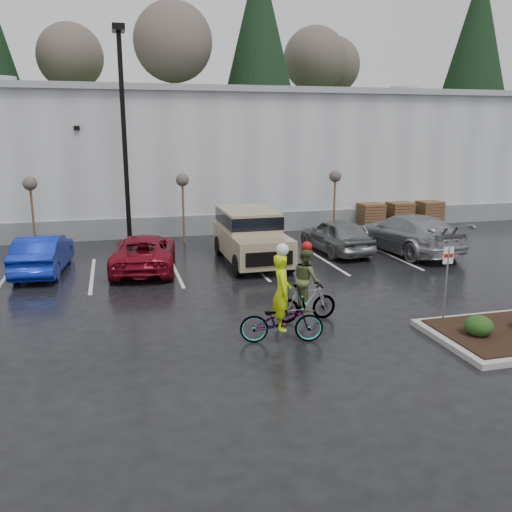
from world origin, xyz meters
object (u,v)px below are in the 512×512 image
object	(u,v)px
pallet_stack_b	(399,215)
car_blue	(43,254)
car_far_silver	(407,233)
cyclist_hivis	(282,312)
fire_lane_sign	(447,276)
cyclist_olive	(306,292)
suv_tan	(251,237)
lamppost	(123,116)
pallet_stack_a	(370,216)
pallet_stack_c	(429,213)
car_red	(144,252)
sapling_west	(30,188)
car_grey	(336,235)
sapling_east	(335,180)
sapling_mid	(182,184)

from	to	relation	value
pallet_stack_b	car_blue	xyz separation A→B (m)	(-17.41, -5.18, 0.04)
pallet_stack_b	car_far_silver	bearing A→B (deg)	-116.33
cyclist_hivis	car_blue	bearing A→B (deg)	48.59
fire_lane_sign	cyclist_olive	distance (m)	3.74
fire_lane_sign	suv_tan	xyz separation A→B (m)	(-3.25, 8.11, -0.38)
lamppost	pallet_stack_a	bearing A→B (deg)	9.09
pallet_stack_c	cyclist_hivis	bearing A→B (deg)	-132.83
car_red	cyclist_hivis	bearing A→B (deg)	116.67
sapling_west	car_red	world-z (taller)	sapling_west
lamppost	car_grey	distance (m)	10.24
sapling_east	cyclist_olive	size ratio (longest dim) A/B	1.42
car_red	cyclist_hivis	distance (m)	8.56
lamppost	suv_tan	distance (m)	7.48
sapling_mid	car_far_silver	distance (m)	10.22
cyclist_olive	car_grey	bearing A→B (deg)	-33.02
car_far_silver	pallet_stack_c	bearing A→B (deg)	-136.75
car_red	lamppost	bearing A→B (deg)	-76.47
cyclist_olive	sapling_mid	bearing A→B (deg)	4.56
sapling_mid	sapling_east	bearing A→B (deg)	0.00
fire_lane_sign	cyclist_hivis	xyz separation A→B (m)	(-4.54, 0.05, -0.64)
fire_lane_sign	car_blue	size ratio (longest dim) A/B	0.50
pallet_stack_a	suv_tan	size ratio (longest dim) A/B	0.26
pallet_stack_a	car_red	bearing A→B (deg)	-154.86
sapling_east	pallet_stack_c	distance (m)	6.42
fire_lane_sign	car_red	distance (m)	11.01
sapling_mid	car_blue	bearing A→B (deg)	-143.82
pallet_stack_b	car_far_silver	distance (m)	6.18
fire_lane_sign	pallet_stack_a	bearing A→B (deg)	71.19
pallet_stack_b	suv_tan	world-z (taller)	suv_tan
pallet_stack_a	suv_tan	distance (m)	9.78
fire_lane_sign	car_red	size ratio (longest dim) A/B	0.46
pallet_stack_a	car_far_silver	distance (m)	5.64
sapling_east	car_far_silver	bearing A→B (deg)	-72.17
cyclist_hivis	pallet_stack_a	bearing A→B (deg)	-22.36
car_far_silver	cyclist_hivis	world-z (taller)	cyclist_hivis
sapling_mid	car_far_silver	xyz separation A→B (m)	(8.96, -4.54, -1.91)
pallet_stack_b	cyclist_olive	size ratio (longest dim) A/B	0.60
car_grey	cyclist_hivis	size ratio (longest dim) A/B	1.73
fire_lane_sign	car_far_silver	world-z (taller)	fire_lane_sign
suv_tan	cyclist_hivis	bearing A→B (deg)	-99.14
pallet_stack_a	car_grey	size ratio (longest dim) A/B	0.31
lamppost	sapling_mid	world-z (taller)	lamppost
sapling_east	car_blue	distance (m)	14.00
pallet_stack_a	pallet_stack_c	world-z (taller)	same
sapling_mid	cyclist_hivis	bearing A→B (deg)	-86.61
lamppost	cyclist_hivis	xyz separation A→B (m)	(3.26, -11.75, -4.91)
pallet_stack_c	cyclist_hivis	xyz separation A→B (m)	(-12.74, -13.75, 0.10)
pallet_stack_c	car_red	distance (m)	16.59
pallet_stack_b	pallet_stack_c	world-z (taller)	same
cyclist_hivis	lamppost	bearing A→B (deg)	27.05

